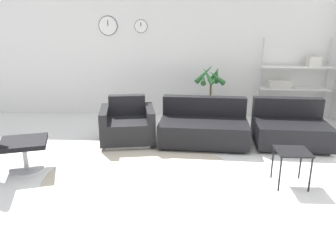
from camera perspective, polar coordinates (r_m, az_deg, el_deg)
ground_plane at (r=4.27m, az=-1.71°, el=-8.35°), size 12.00×12.00×0.00m
wall_back at (r=6.83m, az=0.29°, el=13.41°), size 12.00×0.09×2.80m
round_rug at (r=4.23m, az=-4.41°, el=-8.64°), size 2.48×2.48×0.01m
armchair_red at (r=5.38m, az=-7.04°, el=0.08°), size 0.98×0.95×0.72m
couch_low at (r=5.33m, az=6.21°, el=-0.28°), size 1.44×0.99×0.71m
couch_second at (r=5.57m, az=20.43°, el=-0.53°), size 1.16×0.98×0.71m
side_table at (r=4.12m, az=20.82°, el=-4.71°), size 0.38×0.38×0.43m
potted_plant at (r=6.28m, az=7.33°, el=5.02°), size 0.60×0.61×1.15m
shelf_unit at (r=6.96m, az=21.07°, el=8.04°), size 1.36×0.28×1.61m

